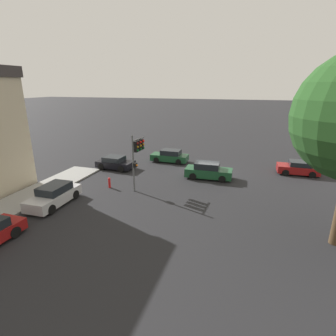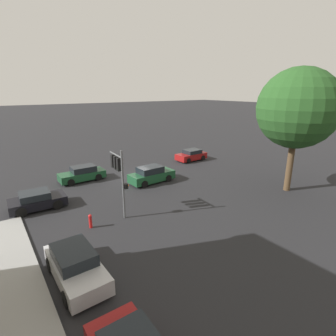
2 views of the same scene
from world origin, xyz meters
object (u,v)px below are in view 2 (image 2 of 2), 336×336
Objects in this scene: crossing_car_3 at (37,200)px; parked_car_0 at (76,265)px; crossing_car_1 at (191,155)px; crossing_car_0 at (151,175)px; street_tree at (298,109)px; fire_hydrant at (90,221)px; traffic_signal at (119,168)px; crossing_car_2 at (82,174)px.

parked_car_0 reaches higher than crossing_car_3.
crossing_car_1 reaches higher than crossing_car_3.
street_tree is at bearing -47.16° from crossing_car_0.
street_tree reaches higher than fire_hydrant.
fire_hydrant is at bearing -148.84° from crossing_car_0.
crossing_car_0 reaches higher than crossing_car_1.
traffic_signal is 16.23m from crossing_car_1.
crossing_car_0 is at bearing -147.04° from fire_hydrant.
parked_car_0 reaches higher than crossing_car_1.
crossing_car_0 is (8.58, -8.69, -6.29)m from street_tree.
crossing_car_0 is 9.27m from fire_hydrant.
street_tree reaches higher than crossing_car_0.
parked_car_0 is 4.77m from fire_hydrant.
crossing_car_1 is 13.56m from crossing_car_2.
traffic_signal is at bearing 135.65° from parked_car_0.
parked_car_0 is at bearing -138.90° from crossing_car_0.
crossing_car_0 is (-5.30, -4.33, -2.63)m from traffic_signal.
crossing_car_2 is at bearing 138.58° from crossing_car_0.
street_tree is 15.00m from traffic_signal.
street_tree is 2.32× the size of crossing_car_0.
traffic_signal is 7.29m from parked_car_0.
traffic_signal is at bearing -40.79° from crossing_car_3.
parked_car_0 is at bearing -129.79° from traffic_signal.
street_tree is 2.62× the size of crossing_car_3.
crossing_car_3 is at bearing 10.73° from crossing_car_1.
fire_hydrant is at bearing -160.40° from traffic_signal.
street_tree is 19.60m from parked_car_0.
traffic_signal reaches higher than crossing_car_3.
crossing_car_0 is 1.05× the size of crossing_car_2.
crossing_car_1 is at bearing -150.88° from fire_hydrant.
crossing_car_3 is (18.54, -8.71, -6.37)m from street_tree.
street_tree is 17.98m from fire_hydrant.
street_tree is at bearing -13.77° from traffic_signal.
parked_car_0 is at bearing 62.50° from fire_hydrant.
street_tree is 2.43× the size of crossing_car_2.
crossing_car_0 is at bearing -45.36° from street_tree.
crossing_car_0 is 1.14× the size of crossing_car_1.
fire_hydrant is at bearing -64.34° from crossing_car_3.
traffic_signal is at bearing 29.82° from crossing_car_1.
crossing_car_0 reaches higher than crossing_car_3.
crossing_car_1 is at bearing 34.87° from traffic_signal.
crossing_car_0 is at bearing 23.89° from crossing_car_1.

